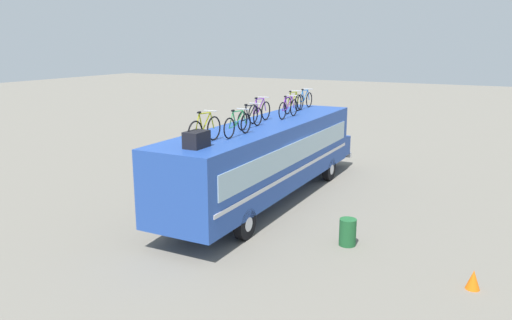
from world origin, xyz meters
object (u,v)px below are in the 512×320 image
at_px(rooftop_bicycle_1, 205,130).
at_px(rooftop_bicycle_3, 250,118).
at_px(bus, 268,155).
at_px(rooftop_bicycle_7, 305,100).
at_px(rooftop_bicycle_5, 288,108).
at_px(rooftop_bicycle_6, 293,103).
at_px(luggage_bag_1, 197,139).
at_px(traffic_cone, 473,280).
at_px(rooftop_bicycle_2, 238,125).
at_px(rooftop_bicycle_4, 260,111).
at_px(trash_bin, 348,232).

relative_size(rooftop_bicycle_1, rooftop_bicycle_3, 0.98).
distance_m(bus, rooftop_bicycle_7, 4.62).
xyz_separation_m(rooftop_bicycle_5, rooftop_bicycle_6, (1.49, 0.45, 0.02)).
xyz_separation_m(luggage_bag_1, rooftop_bicycle_6, (7.85, 0.51, 0.15)).
bearing_deg(rooftop_bicycle_6, traffic_cone, -131.57).
distance_m(rooftop_bicycle_2, rooftop_bicycle_5, 4.30).
distance_m(rooftop_bicycle_3, rooftop_bicycle_6, 4.31).
height_order(rooftop_bicycle_4, traffic_cone, rooftop_bicycle_4).
relative_size(rooftop_bicycle_5, traffic_cone, 3.58).
distance_m(luggage_bag_1, rooftop_bicycle_6, 7.87).
xyz_separation_m(rooftop_bicycle_4, traffic_cone, (-3.99, -7.85, -3.11)).
height_order(rooftop_bicycle_1, rooftop_bicycle_5, rooftop_bicycle_1).
bearing_deg(rooftop_bicycle_3, luggage_bag_1, -176.46).
distance_m(rooftop_bicycle_4, rooftop_bicycle_6, 2.92).
bearing_deg(rooftop_bicycle_1, rooftop_bicycle_6, 2.82).
height_order(luggage_bag_1, rooftop_bicycle_3, rooftop_bicycle_3).
xyz_separation_m(rooftop_bicycle_3, rooftop_bicycle_7, (5.72, 0.34, 0.01)).
bearing_deg(rooftop_bicycle_6, rooftop_bicycle_2, -173.68).
bearing_deg(rooftop_bicycle_2, traffic_cone, -99.01).
bearing_deg(trash_bin, traffic_cone, -108.93).
bearing_deg(rooftop_bicycle_2, rooftop_bicycle_5, 2.58).
xyz_separation_m(rooftop_bicycle_6, trash_bin, (-5.71, -4.28, -2.95)).
xyz_separation_m(luggage_bag_1, rooftop_bicycle_7, (9.26, 0.56, 0.14)).
xyz_separation_m(rooftop_bicycle_2, traffic_cone, (-1.13, -7.15, -3.08)).
xyz_separation_m(bus, rooftop_bicycle_2, (-2.86, -0.34, 1.57)).
relative_size(bus, trash_bin, 15.78).
relative_size(bus, rooftop_bicycle_5, 7.31).
xyz_separation_m(rooftop_bicycle_2, rooftop_bicycle_4, (2.86, 0.70, 0.03)).
xyz_separation_m(rooftop_bicycle_1, rooftop_bicycle_3, (2.89, 0.07, -0.04)).
distance_m(bus, rooftop_bicycle_3, 2.10).
distance_m(rooftop_bicycle_1, traffic_cone, 8.07).
bearing_deg(rooftop_bicycle_5, traffic_cone, -126.45).
bearing_deg(luggage_bag_1, traffic_cone, -82.65).
distance_m(rooftop_bicycle_3, rooftop_bicycle_7, 5.73).
distance_m(rooftop_bicycle_5, traffic_cone, 9.64).
bearing_deg(rooftop_bicycle_5, rooftop_bicycle_7, 9.68).
bearing_deg(rooftop_bicycle_6, luggage_bag_1, -176.29).
relative_size(rooftop_bicycle_4, rooftop_bicycle_7, 1.01).
bearing_deg(rooftop_bicycle_3, bus, -0.35).
bearing_deg(rooftop_bicycle_6, trash_bin, -143.14).
bearing_deg(rooftop_bicycle_7, rooftop_bicycle_6, -178.07).
bearing_deg(luggage_bag_1, rooftop_bicycle_2, -3.62).
xyz_separation_m(rooftop_bicycle_1, rooftop_bicycle_5, (5.71, -0.09, -0.03)).
height_order(luggage_bag_1, rooftop_bicycle_6, rooftop_bicycle_6).
xyz_separation_m(rooftop_bicycle_3, trash_bin, (-1.40, -3.99, -2.92)).
distance_m(rooftop_bicycle_1, trash_bin, 5.13).
xyz_separation_m(bus, traffic_cone, (-4.00, -7.49, -1.51)).
bearing_deg(bus, rooftop_bicycle_3, 179.65).
bearing_deg(rooftop_bicycle_1, rooftop_bicycle_5, -0.92).
height_order(luggage_bag_1, traffic_cone, luggage_bag_1).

